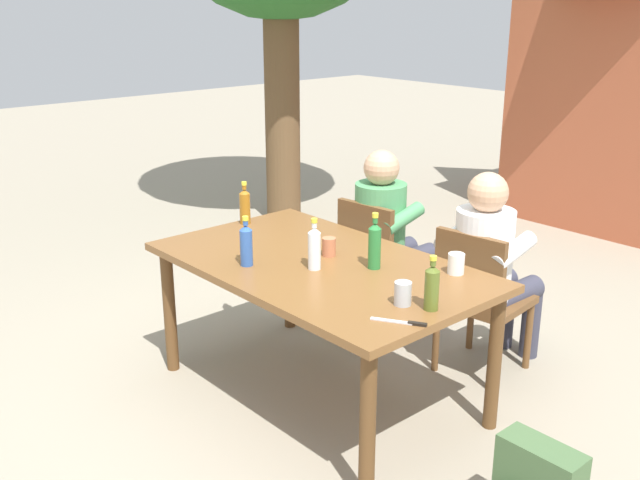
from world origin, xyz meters
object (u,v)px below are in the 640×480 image
(person_in_white_shirt, at_px, (491,262))
(cup_steel, at_px, (403,293))
(dining_table, at_px, (320,277))
(chair_far_left, at_px, (377,259))
(person_in_plaid_shirt, at_px, (388,230))
(cup_white, at_px, (456,264))
(bottle_blue, at_px, (246,244))
(table_knife, at_px, (403,322))
(bottle_green, at_px, (375,245))
(chair_far_right, at_px, (478,295))
(bottle_clear, at_px, (314,247))
(bottle_amber, at_px, (245,206))
(cup_terracotta, at_px, (329,247))
(brick_kiosk, at_px, (640,73))
(bottle_olive, at_px, (432,287))

(person_in_white_shirt, xyz_separation_m, cup_steel, (0.25, -1.02, 0.17))
(dining_table, relative_size, chair_far_left, 2.01)
(person_in_plaid_shirt, bearing_deg, cup_white, -29.31)
(bottle_blue, bearing_deg, dining_table, 55.07)
(cup_white, height_order, table_knife, cup_white)
(dining_table, bearing_deg, chair_far_left, 115.25)
(bottle_green, bearing_deg, person_in_white_shirt, 79.08)
(chair_far_right, relative_size, bottle_green, 3.03)
(chair_far_left, height_order, person_in_white_shirt, person_in_white_shirt)
(chair_far_right, xyz_separation_m, cup_steel, (0.25, -0.91, 0.34))
(dining_table, height_order, bottle_clear, bottle_clear)
(bottle_amber, relative_size, bottle_clear, 0.97)
(person_in_plaid_shirt, xyz_separation_m, bottle_clear, (0.45, -1.01, 0.23))
(chair_far_left, bearing_deg, person_in_white_shirt, 7.97)
(cup_white, bearing_deg, chair_far_right, 110.38)
(cup_terracotta, relative_size, brick_kiosk, 0.04)
(bottle_amber, distance_m, cup_white, 1.39)
(cup_terracotta, relative_size, cup_white, 0.95)
(dining_table, distance_m, bottle_clear, 0.22)
(person_in_white_shirt, distance_m, brick_kiosk, 3.65)
(dining_table, relative_size, table_knife, 8.00)
(table_knife, bearing_deg, cup_white, 109.48)
(dining_table, bearing_deg, bottle_clear, -57.94)
(chair_far_right, xyz_separation_m, bottle_amber, (-1.21, -0.70, 0.39))
(cup_white, distance_m, table_knife, 0.66)
(cup_terracotta, bearing_deg, bottle_blue, -112.41)
(person_in_plaid_shirt, xyz_separation_m, brick_kiosk, (-0.14, 3.45, 0.74))
(bottle_amber, distance_m, cup_terracotta, 0.76)
(brick_kiosk, bearing_deg, bottle_green, -79.57)
(chair_far_left, bearing_deg, bottle_clear, -64.08)
(person_in_plaid_shirt, distance_m, bottle_amber, 0.94)
(bottle_clear, xyz_separation_m, brick_kiosk, (-0.59, 4.46, 0.51))
(bottle_green, xyz_separation_m, brick_kiosk, (-0.78, 4.23, 0.50))
(chair_far_right, distance_m, cup_terracotta, 0.91)
(bottle_olive, height_order, cup_white, bottle_olive)
(cup_steel, relative_size, cup_white, 1.04)
(chair_far_left, bearing_deg, brick_kiosk, 92.41)
(bottle_green, bearing_deg, brick_kiosk, 100.43)
(brick_kiosk, bearing_deg, bottle_amber, -93.60)
(table_knife, bearing_deg, person_in_white_shirt, 108.51)
(chair_far_right, distance_m, table_knife, 1.15)
(chair_far_right, relative_size, cup_terracotta, 8.93)
(dining_table, distance_m, cup_white, 0.70)
(bottle_green, relative_size, cup_terracotta, 2.95)
(bottle_blue, bearing_deg, chair_far_left, 98.75)
(person_in_plaid_shirt, xyz_separation_m, cup_steel, (1.04, -1.02, 0.17))
(dining_table, height_order, bottle_green, bottle_green)
(dining_table, relative_size, bottle_amber, 6.84)
(bottle_clear, height_order, cup_white, bottle_clear)
(bottle_clear, distance_m, cup_steel, 0.60)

